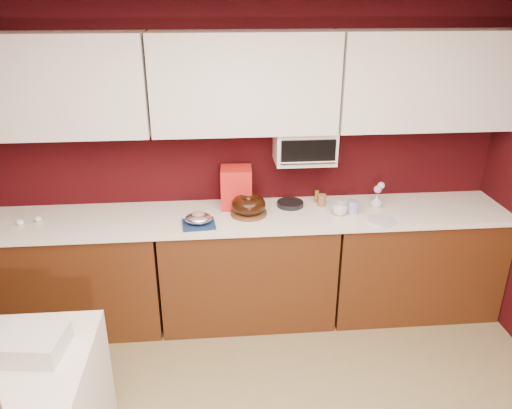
{
  "coord_description": "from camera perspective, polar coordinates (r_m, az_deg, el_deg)",
  "views": [
    {
      "loc": [
        -0.23,
        -1.48,
        2.44
      ],
      "look_at": [
        0.06,
        1.84,
        1.02
      ],
      "focal_mm": 35.0,
      "sensor_mm": 36.0,
      "label": 1
    }
  ],
  "objects": [
    {
      "name": "flower_blue",
      "position": [
        3.96,
        14.11,
        2.11
      ],
      "size": [
        0.05,
        0.05,
        0.05
      ],
      "primitive_type": "sphere",
      "color": "#9ACCF7",
      "rests_on": "flower_vase"
    },
    {
      "name": "wall_back",
      "position": [
        3.92,
        -1.4,
        5.41
      ],
      "size": [
        4.0,
        0.02,
        2.5
      ],
      "primitive_type": "cube",
      "color": "#320609",
      "rests_on": "floor"
    },
    {
      "name": "upper_cabinet_right",
      "position": [
        3.94,
        19.0,
        13.26
      ],
      "size": [
        1.31,
        0.33,
        0.7
      ],
      "primitive_type": "cube",
      "color": "white",
      "rests_on": "wall_back"
    },
    {
      "name": "newspaper_stack",
      "position": [
        2.85,
        -24.25,
        -14.34
      ],
      "size": [
        0.35,
        0.3,
        0.11
      ],
      "primitive_type": "cube",
      "rotation": [
        0.0,
        0.0,
        -0.12
      ],
      "color": "silver",
      "rests_on": "dining_table"
    },
    {
      "name": "toaster_oven_door",
      "position": [
        3.65,
        6.0,
        5.99
      ],
      "size": [
        0.4,
        0.02,
        0.18
      ],
      "primitive_type": "cube",
      "color": "black",
      "rests_on": "toaster_oven"
    },
    {
      "name": "egg_left",
      "position": [
        3.96,
        -25.37,
        -1.85
      ],
      "size": [
        0.06,
        0.05,
        0.04
      ],
      "primitive_type": "ellipsoid",
      "rotation": [
        0.0,
        0.0,
        -0.06
      ],
      "color": "white",
      "rests_on": "countertop"
    },
    {
      "name": "toaster_oven_handle",
      "position": [
        3.66,
        6.0,
        4.8
      ],
      "size": [
        0.42,
        0.02,
        0.02
      ],
      "primitive_type": "cylinder",
      "rotation": [
        0.0,
        1.57,
        0.0
      ],
      "color": "silver",
      "rests_on": "toaster_oven"
    },
    {
      "name": "foil_ham_nest",
      "position": [
        3.58,
        -6.6,
        -1.59
      ],
      "size": [
        0.24,
        0.23,
        0.07
      ],
      "primitive_type": "ellipsoid",
      "rotation": [
        0.0,
        0.0,
        -0.42
      ],
      "color": "white",
      "rests_on": "navy_towel"
    },
    {
      "name": "roasted_ham",
      "position": [
        3.57,
        -6.62,
        -1.22
      ],
      "size": [
        0.1,
        0.09,
        0.06
      ],
      "primitive_type": "ellipsoid",
      "rotation": [
        0.0,
        0.0,
        0.13
      ],
      "color": "#AB6F4E",
      "rests_on": "foil_ham_nest"
    },
    {
      "name": "bundt_cake",
      "position": [
        3.72,
        -0.85,
        -0.02
      ],
      "size": [
        0.32,
        0.32,
        0.1
      ],
      "primitive_type": "torus",
      "rotation": [
        0.0,
        0.0,
        0.27
      ],
      "color": "black",
      "rests_on": "cake_base"
    },
    {
      "name": "flower_pink",
      "position": [
        3.94,
        13.75,
        1.7
      ],
      "size": [
        0.06,
        0.06,
        0.06
      ],
      "primitive_type": "sphere",
      "color": "pink",
      "rests_on": "flower_vase"
    },
    {
      "name": "flower_vase",
      "position": [
        3.97,
        13.62,
        0.43
      ],
      "size": [
        0.09,
        0.09,
        0.11
      ],
      "primitive_type": "imported",
      "rotation": [
        0.0,
        0.0,
        -0.36
      ],
      "color": "silver",
      "rests_on": "countertop"
    },
    {
      "name": "upper_cabinet_left",
      "position": [
        3.78,
        -22.46,
        12.41
      ],
      "size": [
        1.31,
        0.33,
        0.7
      ],
      "primitive_type": "cube",
      "color": "white",
      "rests_on": "wall_back"
    },
    {
      "name": "upper_cabinet_center",
      "position": [
        3.62,
        -1.32,
        13.7
      ],
      "size": [
        1.31,
        0.33,
        0.7
      ],
      "primitive_type": "cube",
      "color": "white",
      "rests_on": "wall_back"
    },
    {
      "name": "toaster_oven",
      "position": [
        3.8,
        5.56,
        6.7
      ],
      "size": [
        0.45,
        0.3,
        0.25
      ],
      "primitive_type": "cube",
      "color": "white",
      "rests_on": "upper_cabinet_center"
    },
    {
      "name": "base_cabinet_left",
      "position": [
        4.12,
        -20.02,
        -7.7
      ],
      "size": [
        1.31,
        0.58,
        0.86
      ],
      "primitive_type": "cube",
      "color": "#4B250F",
      "rests_on": "floor"
    },
    {
      "name": "egg_right",
      "position": [
        3.96,
        -23.63,
        -1.54
      ],
      "size": [
        0.06,
        0.05,
        0.04
      ],
      "primitive_type": "ellipsoid",
      "rotation": [
        0.0,
        0.0,
        -0.08
      ],
      "color": "white",
      "rests_on": "countertop"
    },
    {
      "name": "countertop",
      "position": [
        3.77,
        -1.04,
        -1.4
      ],
      "size": [
        4.0,
        0.62,
        0.04
      ],
      "primitive_type": "cube",
      "color": "white",
      "rests_on": "base_cabinet_center"
    },
    {
      "name": "blue_jar",
      "position": [
        3.82,
        10.99,
        -0.28
      ],
      "size": [
        0.1,
        0.1,
        0.1
      ],
      "primitive_type": "cylinder",
      "rotation": [
        0.0,
        0.0,
        0.14
      ],
      "color": "#1C2C9C",
      "rests_on": "countertop"
    },
    {
      "name": "dark_pan",
      "position": [
        3.9,
        3.92,
        0.08
      ],
      "size": [
        0.27,
        0.27,
        0.04
      ],
      "primitive_type": "cylinder",
      "rotation": [
        0.0,
        0.0,
        0.38
      ],
      "color": "black",
      "rests_on": "countertop"
    },
    {
      "name": "navy_towel",
      "position": [
        3.6,
        -6.57,
        -2.25
      ],
      "size": [
        0.25,
        0.22,
        0.02
      ],
      "primitive_type": "cube",
      "rotation": [
        0.0,
        0.0,
        0.09
      ],
      "color": "navy",
      "rests_on": "countertop"
    },
    {
      "name": "amber_bottle",
      "position": [
        3.99,
        6.96,
        0.94
      ],
      "size": [
        0.03,
        0.03,
        0.1
      ],
      "primitive_type": "cylinder",
      "rotation": [
        0.0,
        0.0,
        -0.03
      ],
      "color": "brown",
      "rests_on": "countertop"
    },
    {
      "name": "base_cabinet_right",
      "position": [
        4.26,
        17.29,
        -6.19
      ],
      "size": [
        1.31,
        0.58,
        0.86
      ],
      "primitive_type": "cube",
      "color": "#4B250F",
      "rests_on": "floor"
    },
    {
      "name": "base_cabinet_center",
      "position": [
        3.97,
        -0.99,
        -7.31
      ],
      "size": [
        1.31,
        0.58,
        0.86
      ],
      "primitive_type": "cube",
      "color": "#4B250F",
      "rests_on": "floor"
    },
    {
      "name": "coffee_mug",
      "position": [
        3.78,
        9.57,
        -0.42
      ],
      "size": [
        0.13,
        0.13,
        0.11
      ],
      "primitive_type": "imported",
      "rotation": [
        0.0,
        0.0,
        0.52
      ],
      "color": "silver",
      "rests_on": "countertop"
    },
    {
      "name": "china_plate",
      "position": [
        3.75,
        14.15,
        -1.79
      ],
      "size": [
        0.27,
        0.27,
        0.01
      ],
      "primitive_type": "cylinder",
      "rotation": [
        0.0,
        0.0,
        0.31
      ],
      "color": "silver",
      "rests_on": "countertop"
    },
    {
      "name": "pandoro_box",
      "position": [
        3.83,
        -2.26,
        1.95
      ],
      "size": [
        0.24,
        0.22,
        0.32
      ],
      "primitive_type": "cube",
      "rotation": [
        0.0,
        0.0,
        -0.05
      ],
      "color": "#B40C20",
      "rests_on": "countertop"
    },
    {
      "name": "paper_cup",
      "position": [
        3.92,
        7.53,
        0.49
      ],
      "size": [
        0.08,
        0.08,
        0.09
      ],
      "primitive_type": "cylinder",
      "rotation": [
        0.0,
        0.0,
        0.24
      ],
      "color": "brown",
      "rests_on": "countertop"
    },
    {
      "name": "cake_base",
      "position": [
        3.75,
        -0.85,
        -0.97
      ],
      "size": [
        0.29,
        0.29,
        0.03
      ],
      "primitive_type": "cylinder",
      "rotation": [
        0.0,
        0.0,
        -0.07
      ],
      "color": "brown",
      "rests_on": "countertop"
    }
  ]
}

